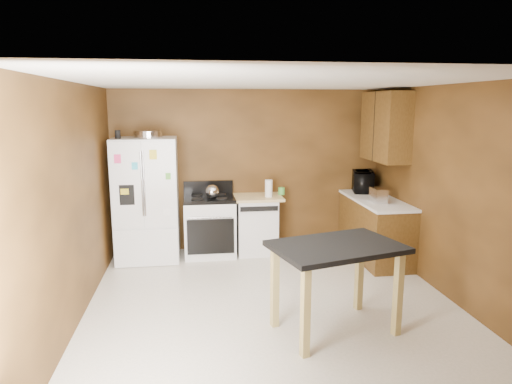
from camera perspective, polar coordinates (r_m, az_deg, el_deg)
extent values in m
plane|color=silver|center=(5.39, 2.13, -13.96)|extent=(4.50, 4.50, 0.00)
plane|color=white|center=(4.90, 2.34, 13.61)|extent=(4.50, 4.50, 0.00)
plane|color=brown|center=(7.19, -0.93, 2.75)|extent=(4.20, 0.00, 4.20)
plane|color=brown|center=(2.90, 10.21, -9.81)|extent=(4.20, 0.00, 4.20)
plane|color=brown|center=(5.08, -21.81, -1.45)|extent=(0.00, 4.50, 4.50)
plane|color=brown|center=(5.75, 23.30, -0.19)|extent=(0.00, 4.50, 4.50)
cylinder|color=silver|center=(6.72, -13.34, 7.04)|extent=(0.40, 0.40, 0.10)
cylinder|color=black|center=(6.66, -16.90, 6.90)|extent=(0.08, 0.08, 0.12)
sphere|color=silver|center=(6.76, -5.49, 0.05)|extent=(0.21, 0.21, 0.21)
cylinder|color=white|center=(6.89, 1.60, 0.45)|extent=(0.14, 0.14, 0.26)
cylinder|color=green|center=(7.09, 3.20, 0.13)|extent=(0.12, 0.12, 0.11)
cube|color=silver|center=(6.69, 15.06, -0.40)|extent=(0.17, 0.28, 0.20)
imported|color=black|center=(7.47, 13.16, 1.23)|extent=(0.49, 0.62, 0.30)
cube|color=white|center=(6.87, -13.48, -0.91)|extent=(0.90, 0.75, 1.80)
cube|color=white|center=(6.46, -15.89, 0.78)|extent=(0.43, 0.02, 1.20)
cube|color=white|center=(6.42, -11.91, 0.89)|extent=(0.43, 0.02, 1.20)
cube|color=white|center=(6.65, -13.55, -6.82)|extent=(0.88, 0.02, 0.54)
cube|color=black|center=(6.48, -15.84, -0.36)|extent=(0.20, 0.01, 0.28)
cylinder|color=silver|center=(6.41, -14.07, 0.97)|extent=(0.02, 0.02, 0.90)
cylinder|color=silver|center=(6.41, -13.80, 0.98)|extent=(0.02, 0.02, 0.90)
cube|color=#F5397E|center=(6.40, -16.93, 3.98)|extent=(0.09, 0.00, 0.12)
cube|color=#3ACFF7|center=(6.38, -14.93, 3.16)|extent=(0.08, 0.00, 0.10)
cube|color=yellow|center=(6.34, -12.75, 4.58)|extent=(0.10, 0.00, 0.13)
cube|color=#5DB641|center=(6.37, -10.93, 1.95)|extent=(0.07, 0.00, 0.09)
cube|color=gold|center=(6.46, -16.10, 0.04)|extent=(0.11, 0.00, 0.08)
cube|color=white|center=(6.46, -11.13, -2.44)|extent=(0.09, 0.00, 0.10)
cube|color=white|center=(6.99, -5.81, -4.45)|extent=(0.76, 0.65, 0.85)
cube|color=black|center=(6.89, -5.88, -0.83)|extent=(0.76, 0.65, 0.05)
cube|color=black|center=(7.15, -5.99, 0.61)|extent=(0.76, 0.06, 0.20)
cube|color=black|center=(6.68, -5.69, -5.57)|extent=(0.68, 0.02, 0.52)
cylinder|color=silver|center=(6.60, -5.73, -3.18)|extent=(0.62, 0.02, 0.02)
cylinder|color=black|center=(7.04, -7.40, -0.37)|extent=(0.17, 0.17, 0.02)
cylinder|color=black|center=(7.05, -4.47, -0.29)|extent=(0.17, 0.17, 0.02)
cylinder|color=black|center=(6.72, -7.36, -0.90)|extent=(0.17, 0.17, 0.02)
cylinder|color=black|center=(6.73, -4.30, -0.81)|extent=(0.17, 0.17, 0.02)
cube|color=white|center=(7.08, 0.03, -4.20)|extent=(0.60, 0.60, 0.85)
cube|color=black|center=(6.70, 0.40, -2.12)|extent=(0.56, 0.02, 0.07)
cube|color=#D3B575|center=(6.98, 0.03, -0.67)|extent=(0.78, 0.62, 0.04)
cube|color=brown|center=(7.06, 14.63, -4.57)|extent=(0.60, 1.55, 0.86)
cube|color=white|center=(6.95, 14.81, -0.99)|extent=(0.63, 1.58, 0.04)
cube|color=brown|center=(6.96, 15.88, 7.86)|extent=(0.35, 1.05, 1.00)
cube|color=black|center=(6.89, 14.51, 7.90)|extent=(0.01, 0.01, 1.00)
cube|color=black|center=(4.59, 10.06, -6.77)|extent=(1.41, 1.12, 0.05)
cube|color=tan|center=(4.77, 2.37, -11.60)|extent=(0.09, 0.09, 0.89)
cube|color=tan|center=(5.27, 12.79, -9.64)|extent=(0.09, 0.09, 0.89)
cube|color=tan|center=(4.25, 6.20, -14.58)|extent=(0.09, 0.09, 0.89)
cube|color=tan|center=(4.80, 17.34, -11.93)|extent=(0.09, 0.09, 0.89)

